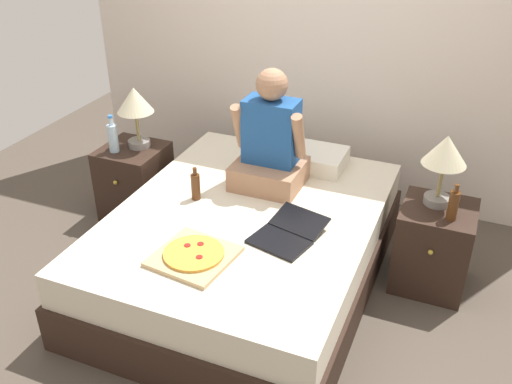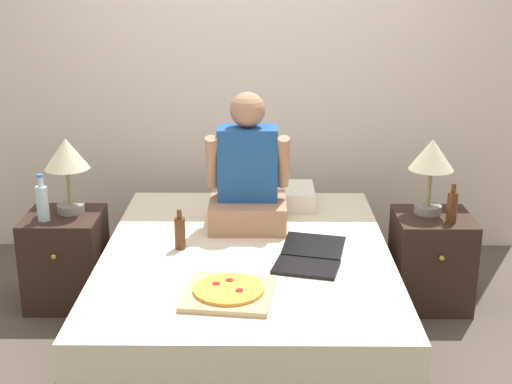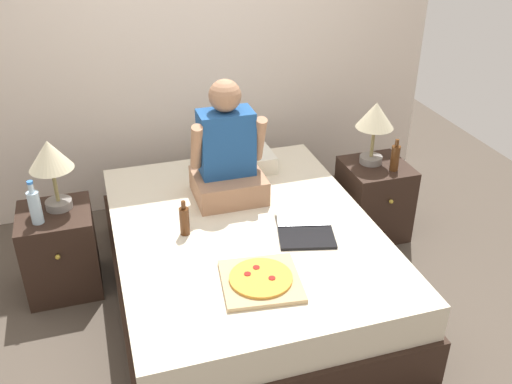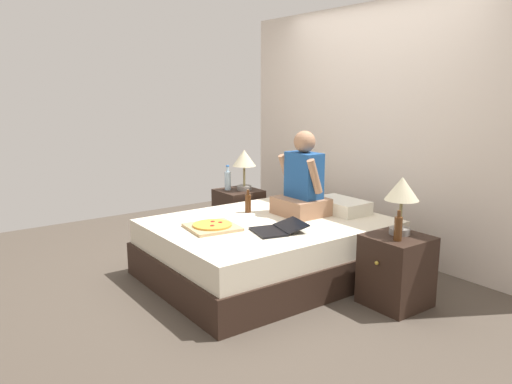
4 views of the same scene
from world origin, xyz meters
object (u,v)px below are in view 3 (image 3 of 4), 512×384
object	(u,v)px
bed	(245,261)
lamp_on_left_nightstand	(50,160)
nightstand_left	(61,250)
beer_bottle_on_bed	(184,220)
lamp_on_right_nightstand	(375,120)
pizza_box	(261,280)
water_bottle	(35,206)
person_seated	(227,156)
beer_bottle	(395,157)
laptop	(305,230)
nightstand_right	(374,199)

from	to	relation	value
bed	lamp_on_left_nightstand	size ratio (longest dim) A/B	4.55
nightstand_left	beer_bottle_on_bed	distance (m)	0.89
lamp_on_right_nightstand	pizza_box	size ratio (longest dim) A/B	1.01
nightstand_left	beer_bottle_on_bed	xyz separation A→B (m)	(0.74, -0.39, 0.32)
nightstand_left	pizza_box	bearing A→B (deg)	-43.05
water_bottle	person_seated	distance (m)	1.18
nightstand_left	water_bottle	world-z (taller)	water_bottle
lamp_on_right_nightstand	lamp_on_left_nightstand	bearing A→B (deg)	180.00
lamp_on_left_nightstand	beer_bottle	xyz separation A→B (m)	(2.22, -0.15, -0.23)
lamp_on_right_nightstand	pizza_box	world-z (taller)	lamp_on_right_nightstand
lamp_on_left_nightstand	pizza_box	world-z (taller)	lamp_on_left_nightstand
person_seated	laptop	size ratio (longest dim) A/B	1.63
nightstand_right	water_bottle	bearing A→B (deg)	-177.73
beer_bottle	laptop	distance (m)	0.98
bed	water_bottle	distance (m)	1.29
pizza_box	bed	bearing A→B (deg)	82.61
bed	water_bottle	xyz separation A→B (m)	(-1.17, 0.32, 0.42)
water_bottle	beer_bottle	world-z (taller)	water_bottle
nightstand_left	beer_bottle	distance (m)	2.29
nightstand_left	nightstand_right	world-z (taller)	same
beer_bottle_on_bed	lamp_on_left_nightstand	bearing A→B (deg)	147.86
nightstand_left	nightstand_right	xyz separation A→B (m)	(2.19, 0.00, 0.00)
lamp_on_right_nightstand	beer_bottle_on_bed	size ratio (longest dim) A/B	2.05
nightstand_left	lamp_on_right_nightstand	size ratio (longest dim) A/B	1.24
water_bottle	nightstand_left	bearing A→B (deg)	48.35
lamp_on_right_nightstand	person_seated	world-z (taller)	person_seated
laptop	pizza_box	size ratio (longest dim) A/B	1.08
lamp_on_left_nightstand	water_bottle	distance (m)	0.28
bed	laptop	world-z (taller)	laptop
pizza_box	water_bottle	bearing A→B (deg)	141.88
person_seated	nightstand_right	bearing A→B (deg)	1.04
lamp_on_right_nightstand	pizza_box	distance (m)	1.56
lamp_on_left_nightstand	lamp_on_right_nightstand	size ratio (longest dim) A/B	1.00
lamp_on_left_nightstand	lamp_on_right_nightstand	bearing A→B (deg)	0.00
nightstand_right	pizza_box	size ratio (longest dim) A/B	1.25
bed	beer_bottle	distance (m)	1.27
lamp_on_right_nightstand	bed	bearing A→B (deg)	-156.55
lamp_on_left_nightstand	pizza_box	xyz separation A→B (m)	(0.98, -1.00, -0.36)
bed	laptop	distance (m)	0.46
beer_bottle	person_seated	bearing A→B (deg)	176.05
lamp_on_left_nightstand	person_seated	world-z (taller)	person_seated
water_bottle	beer_bottle_on_bed	xyz separation A→B (m)	(0.82, -0.30, -0.07)
nightstand_left	nightstand_right	bearing A→B (deg)	0.00
pizza_box	beer_bottle	bearing A→B (deg)	34.73
nightstand_left	laptop	world-z (taller)	laptop
pizza_box	person_seated	bearing A→B (deg)	85.65
beer_bottle_on_bed	person_seated	bearing A→B (deg)	45.89
water_bottle	beer_bottle_on_bed	bearing A→B (deg)	-20.02
person_seated	beer_bottle_on_bed	distance (m)	0.55
laptop	nightstand_right	bearing A→B (deg)	37.12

